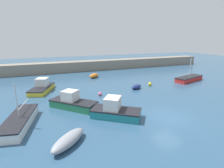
# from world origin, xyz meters

# --- Properties ---
(ground_plane) EXTENTS (120.00, 120.00, 0.20)m
(ground_plane) POSITION_xyz_m (0.00, 0.00, -0.10)
(ground_plane) COLOR #2D5170
(harbor_breakwater) EXTENTS (59.51, 2.92, 2.20)m
(harbor_breakwater) POSITION_xyz_m (0.00, 27.30, 1.10)
(harbor_breakwater) COLOR gray
(harbor_breakwater) RESTS_ON ground_plane
(sailboat_short_mast) EXTENTS (6.73, 3.41, 4.01)m
(sailboat_short_mast) POSITION_xyz_m (12.94, 10.51, 0.43)
(sailboat_short_mast) COLOR red
(sailboat_short_mast) RESTS_ON ground_plane
(sailboat_twin_hulled) EXTENTS (2.98, 6.20, 3.82)m
(sailboat_twin_hulled) POSITION_xyz_m (-13.16, 3.32, 0.45)
(sailboat_twin_hulled) COLOR white
(sailboat_twin_hulled) RESTS_ON ground_plane
(motorboat_grey_hull) EXTENTS (4.98, 4.41, 2.00)m
(motorboat_grey_hull) POSITION_xyz_m (-4.79, 1.86, 0.68)
(motorboat_grey_hull) COLOR teal
(motorboat_grey_hull) RESTS_ON ground_plane
(dinghy_near_pier) EXTENTS (2.46, 2.18, 0.84)m
(dinghy_near_pier) POSITION_xyz_m (-2.00, 19.14, 0.42)
(dinghy_near_pier) COLOR orange
(dinghy_near_pier) RESTS_ON ground_plane
(rowboat_blue_near) EXTENTS (3.21, 3.21, 0.80)m
(rowboat_blue_near) POSITION_xyz_m (-9.62, -1.11, 0.40)
(rowboat_blue_near) COLOR gray
(rowboat_blue_near) RESTS_ON ground_plane
(fishing_dinghy_green) EXTENTS (2.18, 1.64, 0.65)m
(fishing_dinghy_green) POSITION_xyz_m (1.87, 9.60, 0.32)
(fishing_dinghy_green) COLOR navy
(fishing_dinghy_green) RESTS_ON ground_plane
(cabin_cruiser_white) EXTENTS (5.03, 5.06, 1.93)m
(cabin_cruiser_white) POSITION_xyz_m (-8.21, 5.68, 0.64)
(cabin_cruiser_white) COLOR #287A4C
(cabin_cruiser_white) RESTS_ON ground_plane
(motorboat_with_cabin) EXTENTS (3.85, 5.64, 1.84)m
(motorboat_with_cabin) POSITION_xyz_m (-11.29, 13.56, 0.59)
(motorboat_with_cabin) COLOR yellow
(motorboat_with_cabin) RESTS_ON ground_plane
(mooring_buoy_yellow) EXTENTS (0.57, 0.57, 0.57)m
(mooring_buoy_yellow) POSITION_xyz_m (4.74, 10.34, 0.29)
(mooring_buoy_yellow) COLOR yellow
(mooring_buoy_yellow) RESTS_ON ground_plane
(mooring_buoy_pink) EXTENTS (0.49, 0.49, 0.49)m
(mooring_buoy_pink) POSITION_xyz_m (-4.20, 8.52, 0.25)
(mooring_buoy_pink) COLOR #EA668C
(mooring_buoy_pink) RESTS_ON ground_plane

